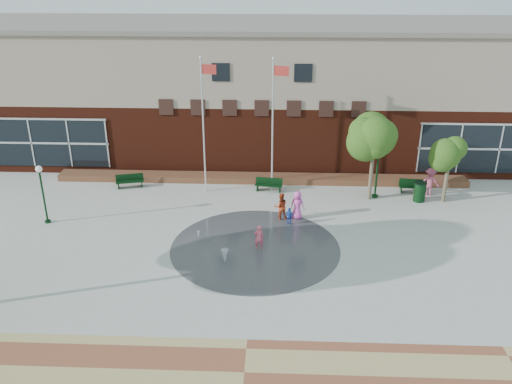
{
  "coord_description": "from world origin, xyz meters",
  "views": [
    {
      "loc": [
        1.03,
        -20.44,
        13.35
      ],
      "look_at": [
        0.0,
        4.0,
        2.6
      ],
      "focal_mm": 38.0,
      "sensor_mm": 36.0,
      "label": 1
    }
  ],
  "objects_px": {
    "flagpole_right": "(273,119)",
    "trash_can": "(420,192)",
    "child_splash": "(259,237)",
    "flagpole_left": "(204,119)",
    "bench_left": "(130,184)"
  },
  "relations": [
    {
      "from": "flagpole_left",
      "to": "bench_left",
      "type": "bearing_deg",
      "value": -173.91
    },
    {
      "from": "flagpole_left",
      "to": "bench_left",
      "type": "height_order",
      "value": "flagpole_left"
    },
    {
      "from": "flagpole_right",
      "to": "bench_left",
      "type": "distance_m",
      "value": 9.85
    },
    {
      "from": "flagpole_right",
      "to": "trash_can",
      "type": "distance_m",
      "value": 9.58
    },
    {
      "from": "flagpole_left",
      "to": "child_splash",
      "type": "height_order",
      "value": "flagpole_left"
    },
    {
      "from": "child_splash",
      "to": "trash_can",
      "type": "bearing_deg",
      "value": -151.07
    },
    {
      "from": "flagpole_right",
      "to": "trash_can",
      "type": "bearing_deg",
      "value": 8.04
    },
    {
      "from": "trash_can",
      "to": "flagpole_right",
      "type": "bearing_deg",
      "value": 171.7
    },
    {
      "from": "child_splash",
      "to": "flagpole_left",
      "type": "bearing_deg",
      "value": -67.96
    },
    {
      "from": "flagpole_right",
      "to": "trash_can",
      "type": "height_order",
      "value": "flagpole_right"
    },
    {
      "from": "trash_can",
      "to": "child_splash",
      "type": "bearing_deg",
      "value": -146.64
    },
    {
      "from": "bench_left",
      "to": "trash_can",
      "type": "bearing_deg",
      "value": -18.31
    },
    {
      "from": "trash_can",
      "to": "child_splash",
      "type": "relative_size",
      "value": 0.91
    },
    {
      "from": "trash_can",
      "to": "child_splash",
      "type": "xyz_separation_m",
      "value": [
        -9.22,
        -6.07,
        0.05
      ]
    },
    {
      "from": "bench_left",
      "to": "child_splash",
      "type": "bearing_deg",
      "value": -55.62
    }
  ]
}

